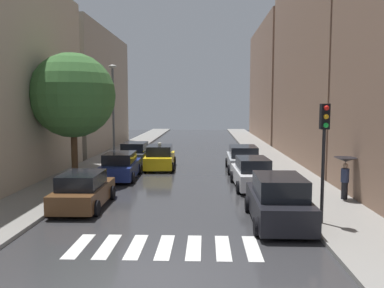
{
  "coord_description": "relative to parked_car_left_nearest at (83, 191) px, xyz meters",
  "views": [
    {
      "loc": [
        1.25,
        -9.66,
        4.42
      ],
      "look_at": [
        0.19,
        21.04,
        1.36
      ],
      "focal_mm": 37.15,
      "sensor_mm": 36.0,
      "label": 1
    }
  ],
  "objects": [
    {
      "name": "ground_plane",
      "position": [
        4.0,
        17.08,
        -0.74
      ],
      "size": [
        28.0,
        72.0,
        0.04
      ],
      "primitive_type": "cube",
      "color": "#313134"
    },
    {
      "name": "sidewalk_left",
      "position": [
        -2.5,
        17.08,
        -0.65
      ],
      "size": [
        3.0,
        72.0,
        0.15
      ],
      "primitive_type": "cube",
      "color": "gray",
      "rests_on": "ground"
    },
    {
      "name": "sidewalk_right",
      "position": [
        10.5,
        17.08,
        -0.65
      ],
      "size": [
        3.0,
        72.0,
        0.15
      ],
      "primitive_type": "cube",
      "color": "gray",
      "rests_on": "ground"
    },
    {
      "name": "crosswalk_stripes",
      "position": [
        4.0,
        -4.66,
        -0.72
      ],
      "size": [
        5.85,
        2.2,
        0.01
      ],
      "color": "silver",
      "rests_on": "ground"
    },
    {
      "name": "building_left_mid",
      "position": [
        -7.0,
        22.23,
        4.98
      ],
      "size": [
        6.0,
        16.78,
        11.41
      ],
      "primitive_type": "cube",
      "color": "#9E9384",
      "rests_on": "ground"
    },
    {
      "name": "building_right_mid",
      "position": [
        15.0,
        14.66,
        11.16
      ],
      "size": [
        6.0,
        17.8,
        23.76
      ],
      "primitive_type": "cube",
      "color": "#8C6B56",
      "rests_on": "ground"
    },
    {
      "name": "building_right_far",
      "position": [
        15.0,
        34.79,
        6.42
      ],
      "size": [
        6.0,
        20.25,
        14.29
      ],
      "primitive_type": "cube",
      "color": "#8C6B56",
      "rests_on": "ground"
    },
    {
      "name": "parked_car_left_nearest",
      "position": [
        0.0,
        0.0,
        0.0
      ],
      "size": [
        2.06,
        4.26,
        1.53
      ],
      "rotation": [
        0.0,
        0.0,
        1.58
      ],
      "color": "brown",
      "rests_on": "ground"
    },
    {
      "name": "parked_car_left_second",
      "position": [
        0.16,
        6.73,
        0.02
      ],
      "size": [
        2.19,
        4.66,
        1.58
      ],
      "rotation": [
        0.0,
        0.0,
        1.6
      ],
      "color": "navy",
      "rests_on": "ground"
    },
    {
      "name": "parked_car_left_third",
      "position": [
        0.06,
        12.3,
        0.05
      ],
      "size": [
        2.14,
        4.17,
        1.65
      ],
      "rotation": [
        0.0,
        0.0,
        1.55
      ],
      "color": "#474C51",
      "rests_on": "ground"
    },
    {
      "name": "parked_car_right_nearest",
      "position": [
        7.96,
        -2.03,
        0.12
      ],
      "size": [
        2.15,
        4.64,
        1.82
      ],
      "rotation": [
        0.0,
        0.0,
        1.57
      ],
      "color": "black",
      "rests_on": "ground"
    },
    {
      "name": "parked_car_right_second",
      "position": [
        7.73,
        4.34,
        0.04
      ],
      "size": [
        2.13,
        4.47,
        1.63
      ],
      "rotation": [
        0.0,
        0.0,
        1.61
      ],
      "color": "silver",
      "rests_on": "ground"
    },
    {
      "name": "parked_car_right_third",
      "position": [
        7.74,
        9.76,
        0.07
      ],
      "size": [
        2.19,
        4.78,
        1.68
      ],
      "rotation": [
        0.0,
        0.0,
        1.57
      ],
      "color": "#B2B7BF",
      "rests_on": "ground"
    },
    {
      "name": "taxi_midroad",
      "position": [
        2.09,
        10.51,
        0.04
      ],
      "size": [
        2.19,
        4.44,
        1.81
      ],
      "rotation": [
        0.0,
        0.0,
        1.61
      ],
      "color": "yellow",
      "rests_on": "ground"
    },
    {
      "name": "pedestrian_foreground",
      "position": [
        11.54,
        1.31,
        0.83
      ],
      "size": [
        1.03,
        1.03,
        1.9
      ],
      "rotation": [
        0.0,
        0.0,
        1.98
      ],
      "color": "black",
      "rests_on": "sidewalk_right"
    },
    {
      "name": "street_tree_left",
      "position": [
        -2.2,
        5.57,
        4.2
      ],
      "size": [
        4.74,
        4.74,
        7.16
      ],
      "color": "#513823",
      "rests_on": "sidewalk_left"
    },
    {
      "name": "traffic_light_right_corner",
      "position": [
        9.45,
        -2.44,
        2.56
      ],
      "size": [
        0.3,
        0.42,
        4.3
      ],
      "color": "black",
      "rests_on": "sidewalk_right"
    },
    {
      "name": "lamp_post_left",
      "position": [
        -1.55,
        12.5,
        3.54
      ],
      "size": [
        0.6,
        0.28,
        7.16
      ],
      "color": "#595B60",
      "rests_on": "sidewalk_left"
    }
  ]
}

